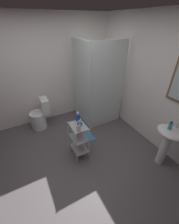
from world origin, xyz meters
The scene contains 13 objects.
ground_plane centered at (0.00, 0.00, -0.01)m, with size 4.20×4.20×0.02m, color #544D50.
wall_back centered at (0.01, 1.85, 1.25)m, with size 4.20×0.14×2.50m.
wall_left centered at (-1.85, 0.00, 1.25)m, with size 0.10×4.20×2.50m, color white.
shower_stall centered at (-1.18, 1.18, 0.46)m, with size 0.92×0.92×2.00m.
pedestal_sink centered at (0.70, 1.52, 0.58)m, with size 0.46×0.37×0.81m.
sink_faucet centered at (0.70, 1.64, 0.86)m, with size 0.03×0.03×0.10m, color silver.
toilet centered at (-1.48, -0.24, 0.31)m, with size 0.37×0.49×0.76m.
storage_cart centered at (-0.19, 0.23, 0.44)m, with size 0.38×0.28×0.74m.
hand_soap_bottle centered at (0.68, 1.48, 0.88)m, with size 0.06×0.06×0.15m.
lotion_bottle_white centered at (-0.06, 0.18, 0.81)m, with size 0.07×0.07×0.17m.
shampoo_bottle_blue centered at (-0.32, 0.29, 0.82)m, with size 0.07×0.07×0.19m.
rinse_cup centered at (-0.19, 0.27, 0.78)m, with size 0.08×0.08×0.09m, color #3870B2.
bath_mat centered at (-0.69, 0.54, 0.01)m, with size 0.60×0.40×0.02m, color teal.
Camera 1 is at (1.65, -0.52, 2.30)m, focal length 22.73 mm.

